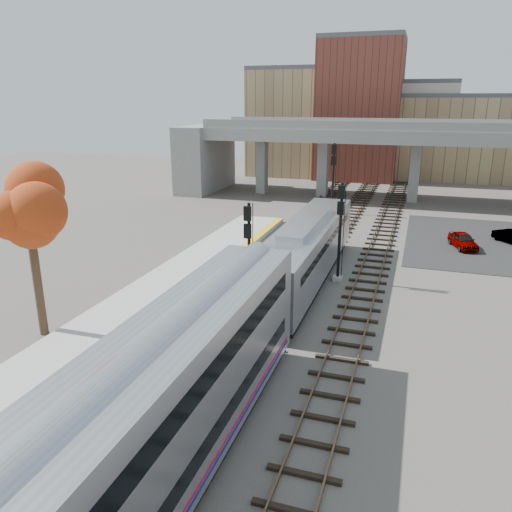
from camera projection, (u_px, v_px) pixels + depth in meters
The scene contains 15 objects.
ground at pixel (212, 385), 21.48m from camera, with size 160.00×160.00×0.00m, color #47423D.
platform at pixel (71, 355), 23.59m from camera, with size 4.50×60.00×0.35m, color #9E9E99.
yellow_strip at pixel (105, 358), 22.97m from camera, with size 0.70×60.00×0.01m, color yellow.
tracks at pixel (300, 287), 32.51m from camera, with size 10.70×95.00×0.25m.
overpass at pixel (398, 152), 59.05m from camera, with size 54.00×12.00×9.50m.
buildings_far at pixel (383, 125), 79.07m from camera, with size 43.00×21.00×20.60m.
parking_lot at pixel (491, 243), 42.67m from camera, with size 14.00×18.00×0.04m, color black.
locomotive at pixel (307, 250), 32.93m from camera, with size 3.02×19.05×4.10m.
coach at pixel (105, 479), 12.29m from camera, with size 3.03×25.00×5.00m.
signal_mast_near at pixel (249, 261), 28.25m from camera, with size 0.60×0.64×6.33m.
signal_mast_mid at pixel (340, 235), 32.85m from camera, with size 0.60×0.64×6.67m.
signal_mast_far at pixel (333, 178), 52.91m from camera, with size 0.60×0.64×7.43m.
tree at pixel (27, 207), 24.14m from camera, with size 3.60×3.60×9.11m.
car_a at pixel (463, 240), 41.01m from camera, with size 1.51×3.76×1.28m, color #99999E.
car_b at pixel (511, 237), 42.44m from camera, with size 1.15×3.29×1.08m, color #99999E.
Camera 1 is at (7.70, -17.29, 11.73)m, focal length 35.00 mm.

